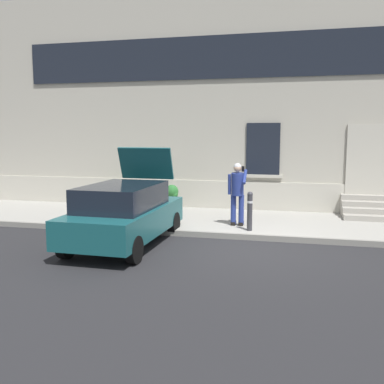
# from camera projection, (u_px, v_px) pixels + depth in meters

# --- Properties ---
(ground_plane) EXTENTS (80.00, 80.00, 0.00)m
(ground_plane) POSITION_uv_depth(u_px,v_px,m) (248.00, 249.00, 10.20)
(ground_plane) COLOR #232326
(sidewalk) EXTENTS (24.00, 3.60, 0.15)m
(sidewalk) POSITION_uv_depth(u_px,v_px,m) (258.00, 223.00, 12.89)
(sidewalk) COLOR #99968E
(sidewalk) RESTS_ON ground
(curb_edge) EXTENTS (24.00, 0.12, 0.15)m
(curb_edge) POSITION_uv_depth(u_px,v_px,m) (252.00, 237.00, 11.09)
(curb_edge) COLOR gray
(curb_edge) RESTS_ON ground
(building_facade) EXTENTS (24.00, 1.52, 7.50)m
(building_facade) POSITION_uv_depth(u_px,v_px,m) (266.00, 103.00, 14.80)
(building_facade) COLOR #B2AD9E
(building_facade) RESTS_ON ground
(entrance_stoop) EXTENTS (1.41, 1.28, 0.64)m
(entrance_stoop) POSITION_uv_depth(u_px,v_px,m) (365.00, 209.00, 13.39)
(entrance_stoop) COLOR #9E998E
(entrance_stoop) RESTS_ON sidewalk
(hatchback_car_teal) EXTENTS (1.87, 4.10, 2.34)m
(hatchback_car_teal) POSITION_uv_depth(u_px,v_px,m) (125.00, 213.00, 10.49)
(hatchback_car_teal) COLOR #165156
(hatchback_car_teal) RESTS_ON ground
(bollard_near_person) EXTENTS (0.15, 0.15, 1.04)m
(bollard_near_person) POSITION_uv_depth(u_px,v_px,m) (250.00, 210.00, 11.43)
(bollard_near_person) COLOR #333338
(bollard_near_person) RESTS_ON sidewalk
(person_on_phone) EXTENTS (0.51, 0.47, 1.75)m
(person_on_phone) POSITION_uv_depth(u_px,v_px,m) (237.00, 190.00, 11.99)
(person_on_phone) COLOR navy
(person_on_phone) RESTS_ON sidewalk
(planter_olive) EXTENTS (0.44, 0.44, 0.86)m
(planter_olive) POSITION_uv_depth(u_px,v_px,m) (118.00, 193.00, 15.30)
(planter_olive) COLOR #606B38
(planter_olive) RESTS_ON sidewalk
(planter_charcoal) EXTENTS (0.44, 0.44, 0.86)m
(planter_charcoal) POSITION_uv_depth(u_px,v_px,m) (172.00, 197.00, 14.50)
(planter_charcoal) COLOR #2D2D30
(planter_charcoal) RESTS_ON sidewalk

